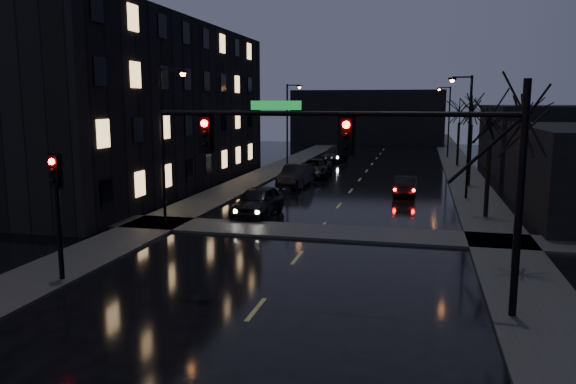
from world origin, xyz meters
The scene contains 21 objects.
sidewalk_left centered at (-8.50, 35.00, 0.06)m, with size 3.00×140.00×0.12m, color #2D2D2B.
sidewalk_right centered at (8.50, 35.00, 0.06)m, with size 3.00×140.00×0.12m, color #2D2D2B.
sidewalk_cross centered at (0.00, 18.50, 0.06)m, with size 40.00×3.00×0.12m, color #2D2D2B.
apartment_block centered at (-16.50, 30.00, 6.00)m, with size 12.00×30.00×12.00m, color black.
commercial_right_far centered at (17.00, 48.00, 3.00)m, with size 12.00×18.00×6.00m, color black.
far_block centered at (-3.00, 78.00, 4.00)m, with size 22.00×10.00×8.00m, color black.
signal_mast centered at (3.85, 9.00, 4.87)m, with size 11.11×0.41×7.00m.
signal_pole_left centered at (-7.50, 8.99, 3.01)m, with size 0.35×0.41×4.53m.
tree_near centered at (8.40, 14.00, 6.22)m, with size 3.52×3.52×8.08m.
tree_mid_a centered at (8.40, 24.00, 5.83)m, with size 3.30×3.30×7.58m.
tree_mid_b centered at (8.40, 36.00, 6.61)m, with size 3.74×3.74×8.59m.
tree_far centered at (8.40, 50.00, 6.06)m, with size 3.43×3.43×7.88m.
streetlight_l_near centered at (-7.58, 18.00, 4.77)m, with size 1.53×0.28×8.00m.
streetlight_l_far centered at (-7.58, 45.00, 4.77)m, with size 1.53×0.28×8.00m.
streetlight_r_mid centered at (7.58, 30.00, 4.77)m, with size 1.53×0.28×8.00m.
streetlight_r_far centered at (7.58, 58.00, 4.77)m, with size 1.53×0.28×8.00m.
oncoming_car_a centered at (-4.01, 21.94, 0.83)m, with size 1.96×4.88×1.66m, color black.
oncoming_car_b centered at (-4.29, 33.10, 0.83)m, with size 1.76×5.04×1.66m, color black.
oncoming_car_c centered at (-3.91, 38.96, 0.76)m, with size 2.52×5.47×1.52m, color black.
oncoming_car_d centered at (-4.08, 51.44, 0.75)m, with size 2.11×5.18×1.50m, color black.
lead_car centered at (3.86, 30.92, 0.68)m, with size 1.44×4.14×1.36m, color black.
Camera 1 is at (4.77, -7.89, 6.36)m, focal length 35.00 mm.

